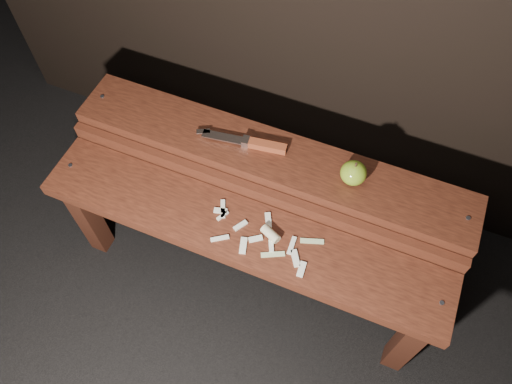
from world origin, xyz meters
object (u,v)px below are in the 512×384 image
at_px(knife, 256,144).
at_px(bench_rear_tier, 269,171).
at_px(apple, 354,173).
at_px(bench_front_tier, 240,242).

bearing_deg(knife, bench_rear_tier, -11.93).
bearing_deg(apple, bench_rear_tier, -178.97).
height_order(bench_front_tier, knife, knife).
bearing_deg(bench_front_tier, knife, 101.58).
height_order(bench_front_tier, bench_rear_tier, bench_rear_tier).
relative_size(bench_front_tier, knife, 4.43).
xyz_separation_m(apple, knife, (-0.29, 0.01, -0.02)).
distance_m(apple, knife, 0.29).
height_order(bench_rear_tier, apple, apple).
bearing_deg(apple, bench_front_tier, -136.18).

